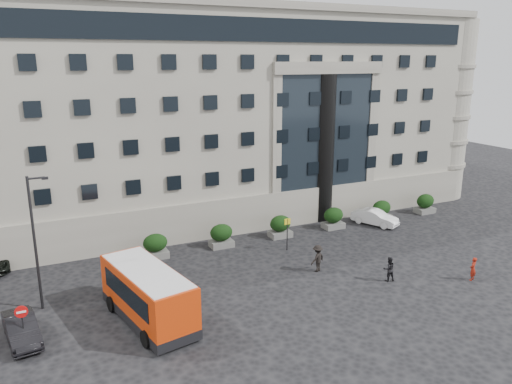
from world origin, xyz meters
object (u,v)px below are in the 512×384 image
Objects in this scene: bus_stop_sign at (287,229)px; minibus at (148,293)px; white_taxi at (375,217)px; pedestrian_b at (389,269)px; red_truck at (33,227)px; parked_car_b at (21,329)px; hedge_c at (280,226)px; hedge_d at (333,218)px; hedge_e at (381,210)px; hedge_a at (155,246)px; hedge_b at (221,235)px; street_lamp at (35,238)px; hedge_f at (425,203)px; pedestrian_c at (318,258)px; no_entry_sign at (22,318)px; pedestrian_a at (473,269)px.

bus_stop_sign is 13.61m from minibus.
pedestrian_b reaches higher than white_taxi.
parked_car_b is (-1.14, -14.79, -0.81)m from red_truck.
hedge_c is at bearing 14.45° from parked_car_b.
hedge_d is at bearing -91.06° from pedestrian_b.
pedestrian_b is (-7.88, -10.48, -0.10)m from hedge_e.
hedge_a is 9.94m from bus_stop_sign.
bus_stop_sign is at bearing -33.07° from hedge_b.
street_lamp is 1.03× the size of minibus.
pedestrian_b is at bearing -141.29° from hedge_f.
hedge_c is 1.00× the size of hedge_e.
hedge_f is (5.20, 0.00, 0.00)m from hedge_e.
hedge_c is at bearing 0.00° from hedge_b.
hedge_f is 0.45× the size of white_taxi.
bus_stop_sign is at bearing -110.26° from pedestrian_c.
pedestrian_b is at bearing -76.48° from hedge_c.
street_lamp reaches higher than parked_car_b.
hedge_d is at bearing -150.60° from pedestrian_c.
minibus is at bearing -145.74° from hedge_c.
hedge_f is 0.23× the size of street_lamp.
hedge_a and hedge_f have the same top height.
hedge_e is at bearing -167.78° from pedestrian_c.
hedge_c reaches higher than pedestrian_b.
no_entry_sign is at bearing -14.92° from pedestrian_c.
pedestrian_c is (-16.51, -7.16, 0.02)m from hedge_f.
hedge_b is at bearing 31.90° from no_entry_sign.
parked_car_b is (-9.12, -8.11, -0.25)m from hedge_a.
red_truck reaches higher than hedge_e.
minibus reaches higher than parked_car_b.
hedge_f is 30.02m from minibus.
hedge_b is (5.20, 0.00, 0.00)m from hedge_a.
no_entry_sign reaches higher than hedge_b.
pedestrian_c is at bearing -37.03° from hedge_a.
no_entry_sign is (-14.20, -8.84, 0.72)m from hedge_b.
street_lamp is (-23.54, -4.80, 3.44)m from hedge_d.
hedge_e is at bearing -125.58° from pedestrian_a.
no_entry_sign is at bearing -148.10° from hedge_b.
hedge_f is at bearing 5.82° from minibus.
hedge_b and hedge_d have the same top height.
hedge_d is at bearing 24.66° from bus_stop_sign.
red_truck is at bearing 97.44° from minibus.
hedge_c is (10.40, 0.00, 0.00)m from hedge_a.
red_truck is 32.48m from pedestrian_a.
hedge_f is at bearing 8.05° from street_lamp.
hedge_f reaches higher than white_taxi.
bus_stop_sign is 13.16m from pedestrian_a.
hedge_d is 5.20m from hedge_e.
parked_car_b is (-6.46, 0.79, -1.02)m from minibus.
street_lamp is (-18.34, -4.80, 3.44)m from hedge_c.
white_taxi is at bearing 8.70° from minibus.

